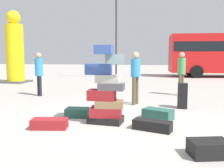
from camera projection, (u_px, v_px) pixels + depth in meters
The scene contains 13 objects.
ground_plane at pixel (110, 123), 5.71m from camera, with size 80.00×80.00×0.00m, color #ADA89E.
suitcase_tower at pixel (106, 93), 5.64m from camera, with size 0.95×0.76×1.77m.
suitcase_black_left_side at pixel (152, 125), 5.11m from camera, with size 0.79×0.30×0.21m, color black.
suitcase_black_right_side at pixel (209, 148), 3.78m from camera, with size 0.59×0.40×0.24m, color black.
suitcase_maroon_foreground_far at pixel (50, 124), 5.25m from camera, with size 0.74×0.35×0.21m, color maroon.
suitcase_teal_upright_blue at pixel (77, 112), 6.29m from camera, with size 0.57×0.40×0.22m, color #26594C.
suitcase_teal_white_trunk at pixel (158, 114), 6.03m from camera, with size 0.70×0.40×0.25m, color #26594C.
suitcase_black_foreground_near at pixel (182, 96), 7.29m from camera, with size 0.26×0.31×0.74m, color black.
person_bearded_onlooker at pixel (181, 70), 9.67m from camera, with size 0.30×0.32×1.69m.
person_tourist_with_camera at pixel (39, 70), 9.58m from camera, with size 0.30×0.30×1.68m.
person_passerby_in_red at pixel (135, 73), 7.81m from camera, with size 0.30×0.33×1.67m.
yellow_dummy_statue at pixel (15, 51), 14.43m from camera, with size 1.42×1.42×4.16m.
lamp_post at pixel (116, 11), 16.84m from camera, with size 0.36×0.36×7.30m.
Camera 1 is at (1.14, -5.46, 1.52)m, focal length 39.66 mm.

